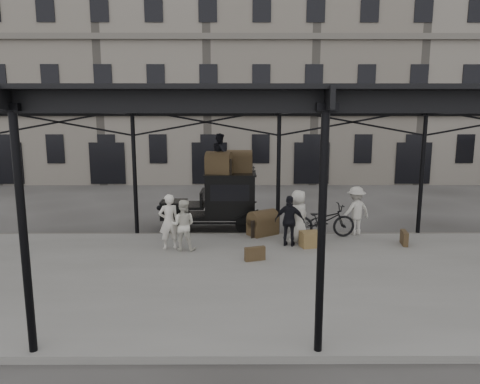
% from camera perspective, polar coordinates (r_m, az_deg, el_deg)
% --- Properties ---
extents(ground, '(120.00, 120.00, 0.00)m').
position_cam_1_polar(ground, '(13.48, 5.80, -8.30)').
color(ground, '#383533').
rests_on(ground, ground).
extents(platform, '(28.00, 8.00, 0.15)m').
position_cam_1_polar(platform, '(11.58, 6.85, -11.02)').
color(platform, slate).
rests_on(platform, ground).
extents(canopy, '(22.50, 9.00, 4.74)m').
position_cam_1_polar(canopy, '(11.11, 7.15, 11.90)').
color(canopy, black).
rests_on(canopy, ground).
extents(building_frontage, '(64.00, 8.00, 14.00)m').
position_cam_1_polar(building_frontage, '(30.90, 2.45, 15.03)').
color(building_frontage, slate).
rests_on(building_frontage, ground).
extents(taxi, '(3.65, 1.55, 2.18)m').
position_cam_1_polar(taxi, '(16.03, -2.46, -0.90)').
color(taxi, black).
rests_on(taxi, ground).
extents(porter_left, '(0.74, 0.62, 1.73)m').
position_cam_1_polar(porter_left, '(13.46, -9.46, -3.91)').
color(porter_left, silver).
rests_on(porter_left, platform).
extents(porter_midleft, '(0.82, 0.66, 1.58)m').
position_cam_1_polar(porter_midleft, '(13.29, -7.60, -4.38)').
color(porter_midleft, silver).
rests_on(porter_midleft, platform).
extents(porter_centre, '(1.00, 0.95, 1.72)m').
position_cam_1_polar(porter_centre, '(14.19, 7.77, -3.18)').
color(porter_centre, beige).
rests_on(porter_centre, platform).
extents(porter_official, '(1.02, 0.63, 1.62)m').
position_cam_1_polar(porter_official, '(13.68, 6.64, -3.85)').
color(porter_official, black).
rests_on(porter_official, platform).
extents(porter_right, '(1.25, 0.99, 1.70)m').
position_cam_1_polar(porter_right, '(15.43, 15.18, -2.42)').
color(porter_right, beige).
rests_on(porter_right, platform).
extents(bicycle, '(2.26, 0.96, 1.16)m').
position_cam_1_polar(bicycle, '(14.89, 11.00, -3.77)').
color(bicycle, black).
rests_on(bicycle, platform).
extents(porter_roof, '(0.66, 0.79, 1.46)m').
position_cam_1_polar(porter_roof, '(15.70, -2.63, 5.17)').
color(porter_roof, black).
rests_on(porter_roof, taxi).
extents(steamer_trunk_roof_near, '(1.04, 0.78, 0.68)m').
position_cam_1_polar(steamer_trunk_roof_near, '(15.59, -2.82, 3.69)').
color(steamer_trunk_roof_near, '#4E3B24').
rests_on(steamer_trunk_roof_near, taxi).
extents(steamer_trunk_roof_far, '(0.96, 0.60, 0.70)m').
position_cam_1_polar(steamer_trunk_roof_far, '(16.03, -0.07, 3.90)').
color(steamer_trunk_roof_far, '#4E3B24').
rests_on(steamer_trunk_roof_far, taxi).
extents(steamer_trunk_platform, '(1.16, 1.07, 0.73)m').
position_cam_1_polar(steamer_trunk_platform, '(15.00, 3.05, -4.34)').
color(steamer_trunk_platform, '#4E3B24').
rests_on(steamer_trunk_platform, platform).
extents(wicker_hamper, '(0.69, 0.58, 0.50)m').
position_cam_1_polar(wicker_hamper, '(13.79, 9.32, -6.22)').
color(wicker_hamper, olive).
rests_on(wicker_hamper, platform).
extents(suitcase_upright, '(0.25, 0.62, 0.45)m').
position_cam_1_polar(suitcase_upright, '(14.82, 21.04, -5.73)').
color(suitcase_upright, '#4E3B24').
rests_on(suitcase_upright, platform).
extents(suitcase_flat, '(0.62, 0.33, 0.40)m').
position_cam_1_polar(suitcase_flat, '(12.36, 2.00, -8.23)').
color(suitcase_flat, '#4E3B24').
rests_on(suitcase_flat, platform).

